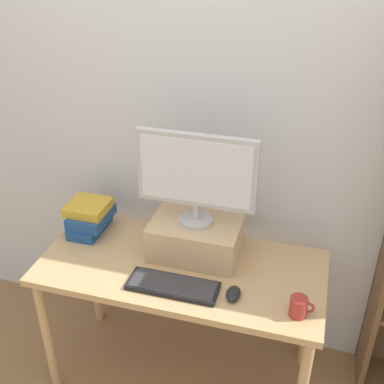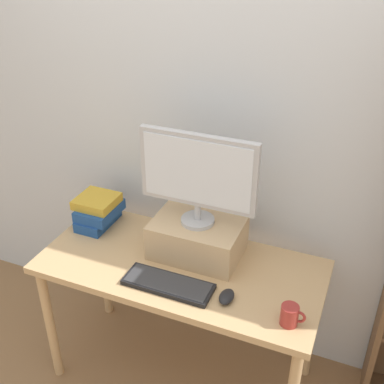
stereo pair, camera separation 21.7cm
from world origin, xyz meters
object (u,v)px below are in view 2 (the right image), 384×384
(riser_box, at_px, (198,237))
(computer_monitor, at_px, (198,175))
(computer_mouse, at_px, (227,297))
(desk, at_px, (181,279))
(coffee_mug, at_px, (290,315))
(keyboard, at_px, (168,284))
(book_stack, at_px, (98,211))

(riser_box, height_order, computer_monitor, computer_monitor)
(computer_mouse, bearing_deg, desk, 152.35)
(desk, relative_size, coffee_mug, 13.09)
(keyboard, xyz_separation_m, coffee_mug, (0.56, -0.02, 0.03))
(computer_monitor, bearing_deg, desk, -109.30)
(computer_mouse, bearing_deg, computer_monitor, 132.70)
(computer_monitor, xyz_separation_m, book_stack, (-0.60, 0.04, -0.36))
(riser_box, relative_size, computer_mouse, 4.18)
(riser_box, distance_m, book_stack, 0.60)
(computer_monitor, height_order, keyboard, computer_monitor)
(computer_monitor, relative_size, keyboard, 1.36)
(desk, relative_size, book_stack, 5.42)
(desk, height_order, computer_monitor, computer_monitor)
(desk, distance_m, coffee_mug, 0.62)
(computer_monitor, distance_m, keyboard, 0.52)
(keyboard, xyz_separation_m, computer_mouse, (0.28, 0.02, 0.01))
(desk, relative_size, riser_box, 3.18)
(riser_box, height_order, book_stack, riser_box)
(book_stack, bearing_deg, computer_mouse, -19.89)
(desk, distance_m, computer_monitor, 0.55)
(computer_mouse, relative_size, coffee_mug, 0.99)
(computer_mouse, distance_m, book_stack, 0.90)
(desk, bearing_deg, book_stack, 164.50)
(desk, height_order, riser_box, riser_box)
(book_stack, xyz_separation_m, coffee_mug, (1.13, -0.34, -0.04))
(keyboard, height_order, computer_mouse, computer_mouse)
(desk, bearing_deg, riser_box, 70.93)
(keyboard, bearing_deg, computer_monitor, 84.57)
(keyboard, xyz_separation_m, book_stack, (-0.57, 0.32, 0.07))
(desk, xyz_separation_m, book_stack, (-0.55, 0.15, 0.17))
(keyboard, distance_m, book_stack, 0.66)
(keyboard, bearing_deg, computer_mouse, 3.66)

